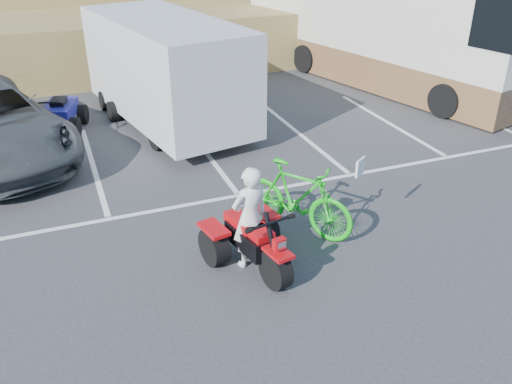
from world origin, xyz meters
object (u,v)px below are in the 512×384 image
object	(u,v)px
rider	(250,218)
cargo_trailer	(166,69)
green_dirt_bike	(297,198)
quad_atv_blue	(64,130)
quad_atv_green	(126,112)
rv_motorhome	(379,30)
red_trike_atv	(255,267)

from	to	relation	value
rider	cargo_trailer	bearing A→B (deg)	-104.11
green_dirt_bike	quad_atv_blue	distance (m)	7.95
cargo_trailer	rider	bearing A→B (deg)	-103.53
cargo_trailer	quad_atv_green	world-z (taller)	cargo_trailer
rider	quad_atv_blue	distance (m)	8.15
rv_motorhome	cargo_trailer	bearing A→B (deg)	176.90
red_trike_atv	quad_atv_green	size ratio (longest dim) A/B	1.09
rv_motorhome	red_trike_atv	bearing A→B (deg)	-147.07
red_trike_atv	rv_motorhome	size ratio (longest dim) A/B	0.15
green_dirt_bike	cargo_trailer	xyz separation A→B (m)	(-0.88, 6.44, 0.86)
quad_atv_blue	rider	bearing A→B (deg)	-54.92
rider	green_dirt_bike	world-z (taller)	rider
green_dirt_bike	quad_atv_green	size ratio (longest dim) A/B	1.41
red_trike_atv	rv_motorhome	world-z (taller)	rv_motorhome
red_trike_atv	rider	world-z (taller)	rider
red_trike_atv	quad_atv_blue	distance (m)	8.25
green_dirt_bike	quad_atv_blue	world-z (taller)	green_dirt_bike
rv_motorhome	quad_atv_green	xyz separation A→B (m)	(-8.73, -0.29, -1.72)
quad_atv_green	rv_motorhome	bearing A→B (deg)	-3.46
rider	green_dirt_bike	bearing A→B (deg)	-160.91
rv_motorhome	quad_atv_blue	xyz separation A→B (m)	(-10.57, -1.12, -1.72)
quad_atv_green	cargo_trailer	bearing A→B (deg)	-59.28
rider	rv_motorhome	xyz separation A→B (m)	(8.03, 8.82, 0.81)
rv_motorhome	quad_atv_green	size ratio (longest dim) A/B	7.01
red_trike_atv	cargo_trailer	xyz separation A→B (m)	(0.28, 7.29, 1.55)
rider	rv_motorhome	distance (m)	11.96
rv_motorhome	quad_atv_green	bearing A→B (deg)	166.62
red_trike_atv	cargo_trailer	size ratio (longest dim) A/B	0.27
green_dirt_bike	rider	bearing A→B (deg)	175.63
rider	quad_atv_blue	bearing A→B (deg)	-83.42
red_trike_atv	cargo_trailer	distance (m)	7.46
red_trike_atv	cargo_trailer	world-z (taller)	cargo_trailer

